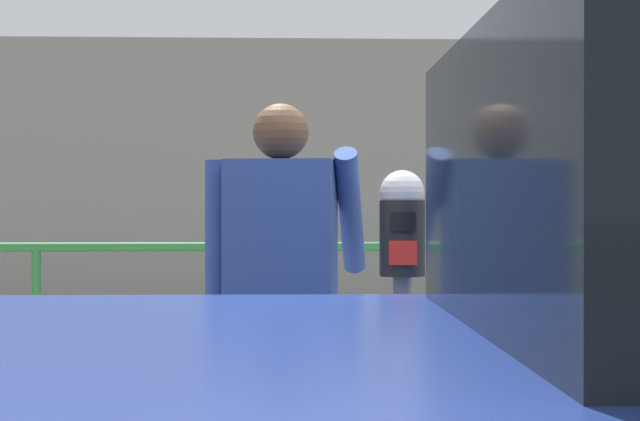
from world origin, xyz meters
TOP-DOWN VIEW (x-y plane):
  - parking_meter at (-0.35, 0.30)m, footprint 0.17×0.18m
  - pedestrian_at_meter at (-0.80, 0.41)m, footprint 0.65×0.46m
  - background_railing at (0.00, 3.25)m, footprint 24.06×0.06m
  - backdrop_wall at (0.00, 5.10)m, footprint 32.00×0.50m

SIDE VIEW (x-z plane):
  - background_railing at x=0.00m, z-range 0.38..1.36m
  - pedestrian_at_meter at x=-0.80m, z-range 0.26..1.88m
  - parking_meter at x=-0.35m, z-range 0.47..1.82m
  - backdrop_wall at x=0.00m, z-range 0.00..2.75m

